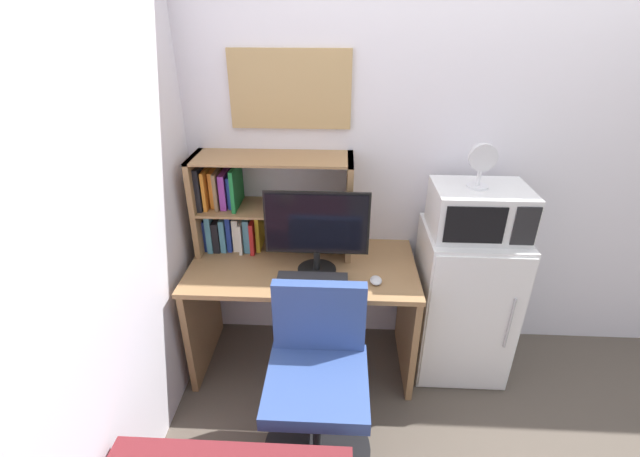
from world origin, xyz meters
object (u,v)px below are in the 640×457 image
Objects in this scene: hutch_bookshelf at (249,205)px; monitor at (317,229)px; wall_corkboard at (290,90)px; computer_mouse at (376,280)px; microwave at (479,210)px; desk_fan at (482,164)px; mini_fridge at (462,302)px; keyboard at (312,280)px; desk_chair at (318,388)px.

hutch_bookshelf is 0.48m from monitor.
computer_mouse is at bearing -44.57° from wall_corkboard.
microwave is 2.10× the size of desk_fan.
desk_fan is at bearing -176.13° from mini_fridge.
desk_fan is at bearing -6.88° from hutch_bookshelf.
monitor is at bearing 79.82° from keyboard.
desk_fan is (-0.03, -0.01, 0.26)m from microwave.
computer_mouse is 0.81m from desk_fan.
wall_corkboard is (-0.20, 0.90, 1.24)m from desk_chair.
computer_mouse is (0.34, 0.01, 0.00)m from keyboard.
keyboard is 0.43× the size of desk_chair.
mini_fridge is at bearing -6.62° from hutch_bookshelf.
mini_fridge is at bearing -14.77° from wall_corkboard.
desk_chair is at bearing -142.54° from microwave.
computer_mouse is 0.13× the size of wall_corkboard.
microwave is at bearing 37.46° from desk_chair.
mini_fridge is 0.86m from desk_fan.
monitor is 0.90m from desk_fan.
mini_fridge is 1.05× the size of desk_chair.
mini_fridge is at bearing 20.77° from computer_mouse.
mini_fridge is at bearing 13.53° from keyboard.
keyboard is at bearing -178.95° from computer_mouse.
hutch_bookshelf is 3.82× the size of desk_fan.
monitor is at bearing -66.48° from wall_corkboard.
microwave is at bearing 89.85° from mini_fridge.
desk_chair is at bearing -86.48° from monitor.
monitor is 0.28m from keyboard.
computer_mouse is 0.17× the size of microwave.
mini_fridge is at bearing 3.87° from desk_fan.
keyboard is at bearing -42.55° from hutch_bookshelf.
monitor is 0.80m from desk_chair.
desk_chair is at bearing -83.03° from keyboard.
computer_mouse is 0.09× the size of mini_fridge.
desk_chair reaches higher than computer_mouse.
hutch_bookshelf is 1.39m from mini_fridge.
mini_fridge is 1.05m from desk_chair.
hutch_bookshelf is 0.97× the size of mini_fridge.
mini_fridge is at bearing -90.15° from microwave.
keyboard is 0.95m from mini_fridge.
keyboard is 4.44× the size of computer_mouse.
hutch_bookshelf is 10.57× the size of computer_mouse.
hutch_bookshelf is 0.69m from wall_corkboard.
mini_fridge is (1.27, -0.15, -0.54)m from hutch_bookshelf.
desk_fan is (0.83, 0.10, 0.34)m from monitor.
hutch_bookshelf reaches higher than mini_fridge.
microwave is at bearing 21.05° from computer_mouse.
keyboard is (0.39, -0.36, -0.27)m from hutch_bookshelf.
wall_corkboard reaches higher than desk_fan.
hutch_bookshelf is 1.82× the size of microwave.
monitor reaches higher than microwave.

